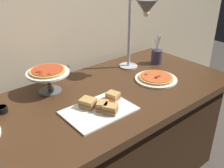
{
  "coord_description": "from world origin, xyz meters",
  "views": [
    {
      "loc": [
        -0.81,
        -1.11,
        1.54
      ],
      "look_at": [
        0.13,
        0.0,
        0.81
      ],
      "focal_mm": 41.57,
      "sensor_mm": 36.0,
      "label": 1
    }
  ],
  "objects": [
    {
      "name": "utensil_holder",
      "position": [
        0.7,
        0.14,
        0.82
      ],
      "size": [
        0.08,
        0.08,
        0.23
      ],
      "color": "#383347",
      "rests_on": "buffet_table"
    },
    {
      "name": "sauce_cup_near",
      "position": [
        -0.5,
        0.2,
        0.78
      ],
      "size": [
        0.06,
        0.06,
        0.03
      ],
      "color": "black",
      "rests_on": "buffet_table"
    },
    {
      "name": "buffet_table",
      "position": [
        0.0,
        0.0,
        0.39
      ],
      "size": [
        1.9,
        0.84,
        0.76
      ],
      "color": "#422816",
      "rests_on": "ground_plane"
    },
    {
      "name": "back_wall",
      "position": [
        0.0,
        0.5,
        1.2
      ],
      "size": [
        4.4,
        0.04,
        2.4
      ],
      "primitive_type": "cube",
      "color": "#C6B593",
      "rests_on": "ground_plane"
    },
    {
      "name": "pizza_plate_raised_stand",
      "position": [
        -0.18,
        0.25,
        0.88
      ],
      "size": [
        0.26,
        0.26,
        0.15
      ],
      "color": "#595B60",
      "rests_on": "buffet_table"
    },
    {
      "name": "heat_lamp",
      "position": [
        0.48,
        0.1,
        1.17
      ],
      "size": [
        0.15,
        0.3,
        0.53
      ],
      "color": "#B7BABF",
      "rests_on": "buffet_table"
    },
    {
      "name": "sandwich_platter",
      "position": [
        -0.07,
        -0.13,
        0.78
      ],
      "size": [
        0.38,
        0.27,
        0.06
      ],
      "color": "white",
      "rests_on": "buffet_table"
    },
    {
      "name": "pizza_plate_front",
      "position": [
        0.47,
        -0.07,
        0.77
      ],
      "size": [
        0.29,
        0.29,
        0.03
      ],
      "color": "white",
      "rests_on": "buffet_table"
    }
  ]
}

